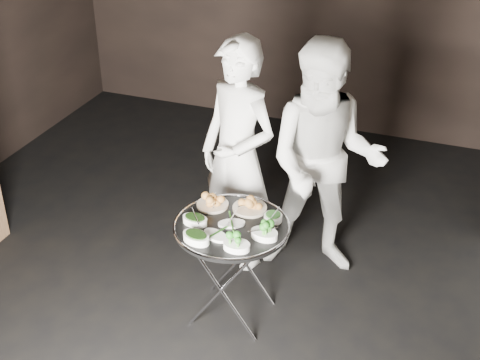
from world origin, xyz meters
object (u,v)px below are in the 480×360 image
(waiter_left, at_px, (238,156))
(waiter_right, at_px, (325,162))
(serving_tray, at_px, (231,226))
(tray_stand, at_px, (232,267))

(waiter_left, bearing_deg, waiter_right, 32.90)
(serving_tray, bearing_deg, tray_stand, 97.13)
(serving_tray, distance_m, waiter_left, 0.67)
(tray_stand, relative_size, waiter_right, 0.41)
(serving_tray, bearing_deg, waiter_right, 61.96)
(waiter_right, bearing_deg, tray_stand, -128.91)
(tray_stand, distance_m, serving_tray, 0.31)
(serving_tray, relative_size, waiter_left, 0.43)
(waiter_left, relative_size, waiter_right, 0.99)
(waiter_left, distance_m, waiter_right, 0.59)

